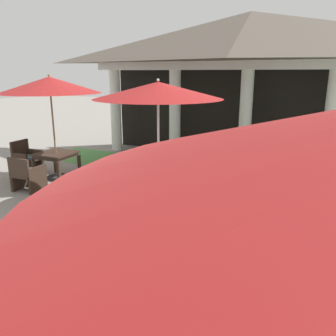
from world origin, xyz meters
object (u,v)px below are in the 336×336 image
object	(u,v)px
patio_chair_mid_left_east	(198,192)
terracotta_urn	(292,191)
patio_umbrella_mid_left	(158,91)
patio_table_far_back	(271,251)
patio_table_near_foreground	(56,156)
patio_table_mid_left	(159,173)
patio_chair_far_back_west	(191,250)
patio_umbrella_near_foreground	(50,86)
patio_chair_far_back_south	(252,320)
patio_chair_near_foreground_west	(27,159)
patio_chair_near_foreground_south	(27,175)
patio_chair_mid_left_north	(183,173)

from	to	relation	value
patio_chair_mid_left_east	terracotta_urn	distance (m)	2.27
patio_umbrella_mid_left	patio_table_far_back	size ratio (longest dim) A/B	2.86
patio_table_near_foreground	patio_table_mid_left	world-z (taller)	patio_table_mid_left
patio_table_mid_left	patio_chair_far_back_west	bearing A→B (deg)	-53.78
patio_table_near_foreground	patio_umbrella_near_foreground	bearing A→B (deg)	126.87
patio_umbrella_mid_left	patio_chair_far_back_south	size ratio (longest dim) A/B	3.17
patio_umbrella_near_foreground	patio_table_mid_left	bearing A→B (deg)	-5.03
patio_umbrella_mid_left	patio_chair_near_foreground_west	bearing A→B (deg)	176.89
patio_chair_near_foreground_west	patio_chair_near_foreground_south	bearing A→B (deg)	45.07
patio_table_far_back	patio_chair_far_back_west	world-z (taller)	patio_chair_far_back_west
patio_table_near_foreground	patio_chair_far_back_south	distance (m)	6.87
patio_chair_near_foreground_west	patio_chair_mid_left_north	world-z (taller)	patio_chair_near_foreground_west
patio_chair_near_foreground_west	patio_umbrella_mid_left	world-z (taller)	patio_umbrella_mid_left
patio_chair_near_foreground_south	patio_chair_mid_left_east	world-z (taller)	patio_chair_near_foreground_south
patio_table_near_foreground	patio_umbrella_mid_left	size ratio (longest dim) A/B	0.35
patio_table_near_foreground	patio_umbrella_near_foreground	size ratio (longest dim) A/B	0.35
patio_table_near_foreground	terracotta_urn	size ratio (longest dim) A/B	2.25
patio_table_mid_left	patio_table_far_back	world-z (taller)	patio_table_mid_left
patio_chair_mid_left_north	patio_umbrella_mid_left	bearing A→B (deg)	90.00
patio_chair_near_foreground_south	patio_table_mid_left	size ratio (longest dim) A/B	0.75
patio_umbrella_near_foreground	patio_table_far_back	bearing A→B (deg)	-23.85
patio_chair_near_foreground_south	patio_table_far_back	size ratio (longest dim) A/B	0.91
patio_chair_near_foreground_south	patio_chair_far_back_south	size ratio (longest dim) A/B	1.01
patio_table_far_back	terracotta_urn	world-z (taller)	patio_table_far_back
patio_table_near_foreground	patio_chair_far_back_west	size ratio (longest dim) A/B	1.09
patio_table_mid_left	patio_umbrella_mid_left	bearing A→B (deg)	0.00
patio_table_mid_left	terracotta_urn	bearing A→B (deg)	29.50
patio_chair_far_back_south	terracotta_urn	bearing A→B (deg)	91.14
patio_chair_mid_left_east	patio_chair_far_back_west	size ratio (longest dim) A/B	0.98
patio_table_far_back	patio_chair_far_back_south	world-z (taller)	patio_chair_far_back_south
patio_table_near_foreground	patio_chair_mid_left_east	size ratio (longest dim) A/B	1.12
patio_umbrella_mid_left	patio_chair_near_foreground_south	bearing A→B (deg)	-166.38
patio_table_near_foreground	patio_chair_near_foreground_south	bearing A→B (deg)	-87.24
patio_chair_far_back_south	patio_chair_far_back_west	xyz separation A→B (m)	(-1.04, 1.00, 0.00)
patio_umbrella_near_foreground	patio_table_far_back	distance (m)	6.61
patio_table_near_foreground	patio_chair_near_foreground_west	size ratio (longest dim) A/B	0.99
patio_chair_far_back_south	patio_chair_mid_left_east	bearing A→B (deg)	118.37
patio_chair_far_back_south	patio_chair_far_back_west	size ratio (longest dim) A/B	0.98
patio_chair_near_foreground_west	patio_table_mid_left	world-z (taller)	patio_chair_near_foreground_west
patio_table_near_foreground	patio_table_far_back	size ratio (longest dim) A/B	1.00
patio_table_near_foreground	patio_chair_mid_left_north	world-z (taller)	patio_chair_mid_left_north
patio_chair_mid_left_east	patio_table_far_back	distance (m)	2.81
patio_chair_mid_left_east	patio_chair_mid_left_north	bearing A→B (deg)	44.90
patio_table_mid_left	patio_chair_far_back_west	distance (m)	2.89
patio_umbrella_mid_left	patio_chair_mid_left_east	size ratio (longest dim) A/B	3.19
patio_chair_near_foreground_west	patio_chair_mid_left_north	distance (m)	4.33
terracotta_urn	patio_table_far_back	bearing A→B (deg)	-87.49
patio_table_near_foreground	patio_chair_near_foreground_south	distance (m)	1.04
patio_table_far_back	patio_chair_far_back_south	xyz separation A→B (m)	(0.02, -1.02, -0.23)
patio_chair_far_back_west	patio_chair_mid_left_north	bearing A→B (deg)	-155.59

